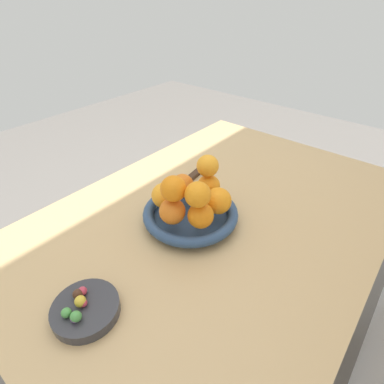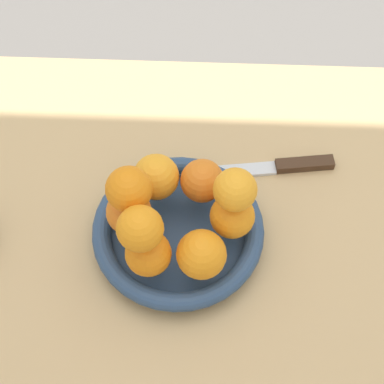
{
  "view_description": "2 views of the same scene",
  "coord_description": "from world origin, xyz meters",
  "px_view_note": "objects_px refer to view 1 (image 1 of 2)",
  "views": [
    {
      "loc": [
        0.53,
        0.35,
        1.24
      ],
      "look_at": [
        0.06,
        -0.04,
        0.83
      ],
      "focal_mm": 28.0,
      "sensor_mm": 36.0,
      "label": 1
    },
    {
      "loc": [
        0.04,
        0.35,
        1.5
      ],
      "look_at": [
        0.05,
        -0.05,
        0.84
      ],
      "focal_mm": 55.0,
      "sensor_mm": 36.0,
      "label": 2
    }
  ],
  "objects_px": {
    "orange_6": "(207,166)",
    "candy_ball_2": "(66,313)",
    "candy_ball_3": "(75,316)",
    "orange_5": "(201,215)",
    "orange_8": "(198,195)",
    "candy_ball_4": "(78,294)",
    "candy_ball_1": "(83,303)",
    "fruit_bowl": "(190,214)",
    "orange_0": "(218,201)",
    "orange_3": "(164,195)",
    "candy_dish": "(86,309)",
    "orange_7": "(173,189)",
    "orange_1": "(207,187)",
    "candy_ball_5": "(80,301)",
    "knife": "(186,182)",
    "candy_ball_6": "(76,318)",
    "candy_ball_0": "(82,291)",
    "orange_4": "(172,211)",
    "dining_table": "(217,237)",
    "orange_2": "(182,185)"
  },
  "relations": [
    {
      "from": "orange_6",
      "to": "candy_ball_2",
      "type": "xyz_separation_m",
      "value": [
        0.43,
        0.02,
        -0.1
      ]
    },
    {
      "from": "candy_ball_3",
      "to": "orange_5",
      "type": "bearing_deg",
      "value": 175.27
    },
    {
      "from": "orange_8",
      "to": "candy_ball_4",
      "type": "xyz_separation_m",
      "value": [
        0.28,
        -0.06,
        -0.1
      ]
    },
    {
      "from": "candy_ball_1",
      "to": "candy_ball_2",
      "type": "distance_m",
      "value": 0.03
    },
    {
      "from": "fruit_bowl",
      "to": "candy_ball_1",
      "type": "xyz_separation_m",
      "value": [
        0.33,
        0.02,
        0.01
      ]
    },
    {
      "from": "orange_0",
      "to": "orange_3",
      "type": "bearing_deg",
      "value": -60.14
    },
    {
      "from": "orange_0",
      "to": "candy_ball_2",
      "type": "height_order",
      "value": "orange_0"
    },
    {
      "from": "orange_5",
      "to": "candy_ball_2",
      "type": "distance_m",
      "value": 0.33
    },
    {
      "from": "candy_dish",
      "to": "orange_7",
      "type": "bearing_deg",
      "value": -175.51
    },
    {
      "from": "orange_1",
      "to": "orange_5",
      "type": "xyz_separation_m",
      "value": [
        0.1,
        0.06,
        -0.0
      ]
    },
    {
      "from": "orange_1",
      "to": "orange_6",
      "type": "xyz_separation_m",
      "value": [
        -0.0,
        -0.01,
        0.06
      ]
    },
    {
      "from": "candy_ball_5",
      "to": "knife",
      "type": "distance_m",
      "value": 0.48
    },
    {
      "from": "orange_1",
      "to": "candy_ball_5",
      "type": "distance_m",
      "value": 0.4
    },
    {
      "from": "candy_ball_2",
      "to": "knife",
      "type": "bearing_deg",
      "value": -164.01
    },
    {
      "from": "candy_dish",
      "to": "orange_3",
      "type": "height_order",
      "value": "orange_3"
    },
    {
      "from": "orange_5",
      "to": "candy_ball_3",
      "type": "distance_m",
      "value": 0.32
    },
    {
      "from": "orange_3",
      "to": "candy_ball_3",
      "type": "bearing_deg",
      "value": 15.78
    },
    {
      "from": "candy_ball_3",
      "to": "candy_ball_6",
      "type": "bearing_deg",
      "value": 83.01
    },
    {
      "from": "candy_ball_6",
      "to": "candy_ball_0",
      "type": "bearing_deg",
      "value": -133.5
    },
    {
      "from": "orange_6",
      "to": "candy_ball_4",
      "type": "xyz_separation_m",
      "value": [
        0.39,
        0.0,
        -0.1
      ]
    },
    {
      "from": "candy_ball_3",
      "to": "orange_4",
      "type": "bearing_deg",
      "value": -173.36
    },
    {
      "from": "fruit_bowl",
      "to": "candy_ball_6",
      "type": "xyz_separation_m",
      "value": [
        0.35,
        0.04,
        0.01
      ]
    },
    {
      "from": "candy_ball_0",
      "to": "candy_ball_1",
      "type": "bearing_deg",
      "value": 58.73
    },
    {
      "from": "dining_table",
      "to": "orange_3",
      "type": "xyz_separation_m",
      "value": [
        0.11,
        -0.09,
        0.16
      ]
    },
    {
      "from": "candy_dish",
      "to": "orange_3",
      "type": "relative_size",
      "value": 1.91
    },
    {
      "from": "orange_7",
      "to": "candy_ball_5",
      "type": "relative_size",
      "value": 2.83
    },
    {
      "from": "orange_2",
      "to": "candy_ball_5",
      "type": "height_order",
      "value": "orange_2"
    },
    {
      "from": "knife",
      "to": "candy_ball_4",
      "type": "bearing_deg",
      "value": 15.06
    },
    {
      "from": "orange_0",
      "to": "orange_6",
      "type": "bearing_deg",
      "value": -119.66
    },
    {
      "from": "orange_1",
      "to": "candy_ball_0",
      "type": "bearing_deg",
      "value": -0.33
    },
    {
      "from": "orange_0",
      "to": "candy_ball_6",
      "type": "bearing_deg",
      "value": -3.02
    },
    {
      "from": "candy_ball_5",
      "to": "orange_2",
      "type": "bearing_deg",
      "value": -169.03
    },
    {
      "from": "candy_dish",
      "to": "orange_8",
      "type": "relative_size",
      "value": 2.11
    },
    {
      "from": "candy_dish",
      "to": "orange_3",
      "type": "bearing_deg",
      "value": -164.98
    },
    {
      "from": "orange_5",
      "to": "orange_7",
      "type": "distance_m",
      "value": 0.09
    },
    {
      "from": "candy_dish",
      "to": "orange_2",
      "type": "xyz_separation_m",
      "value": [
        -0.36,
        -0.08,
        0.06
      ]
    },
    {
      "from": "orange_0",
      "to": "orange_3",
      "type": "xyz_separation_m",
      "value": [
        0.07,
        -0.12,
        -0.0
      ]
    },
    {
      "from": "orange_2",
      "to": "orange_5",
      "type": "height_order",
      "value": "same"
    },
    {
      "from": "orange_8",
      "to": "candy_ball_4",
      "type": "bearing_deg",
      "value": -11.47
    },
    {
      "from": "orange_0",
      "to": "candy_ball_0",
      "type": "xyz_separation_m",
      "value": [
        0.35,
        -0.06,
        -0.04
      ]
    },
    {
      "from": "orange_3",
      "to": "candy_ball_2",
      "type": "bearing_deg",
      "value": 12.6
    },
    {
      "from": "orange_0",
      "to": "candy_ball_4",
      "type": "distance_m",
      "value": 0.36
    },
    {
      "from": "orange_6",
      "to": "orange_8",
      "type": "height_order",
      "value": "orange_8"
    },
    {
      "from": "orange_1",
      "to": "candy_ball_6",
      "type": "bearing_deg",
      "value": 5.25
    },
    {
      "from": "candy_dish",
      "to": "orange_7",
      "type": "height_order",
      "value": "orange_7"
    },
    {
      "from": "dining_table",
      "to": "orange_1",
      "type": "relative_size",
      "value": 18.03
    },
    {
      "from": "orange_5",
      "to": "candy_ball_5",
      "type": "bearing_deg",
      "value": -8.43
    },
    {
      "from": "candy_dish",
      "to": "orange_2",
      "type": "distance_m",
      "value": 0.37
    },
    {
      "from": "orange_0",
      "to": "orange_2",
      "type": "distance_m",
      "value": 0.11
    },
    {
      "from": "orange_0",
      "to": "knife",
      "type": "height_order",
      "value": "orange_0"
    }
  ]
}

